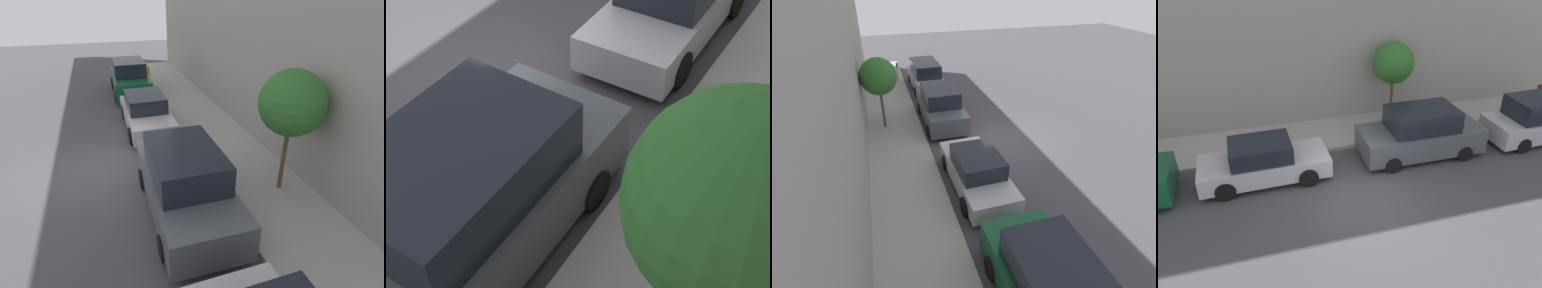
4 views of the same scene
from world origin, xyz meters
The scene contains 7 objects.
ground_plane centered at (0.00, 0.00, 0.00)m, with size 60.00×60.00×0.00m, color #424247.
sidewalk centered at (4.88, 0.00, 0.07)m, with size 2.76×32.00×0.15m.
parked_suv_second centered at (2.32, -3.00, 0.93)m, with size 2.08×4.81×1.98m.
parked_sedan_third centered at (2.27, 3.07, 0.72)m, with size 1.92×4.53×1.54m.
parked_suv_fourth centered at (2.21, 8.45, 0.93)m, with size 2.08×4.81×1.98m.
street_tree centered at (5.35, -2.97, 2.85)m, with size 1.83×1.83×3.62m.
fire_hydrant centered at (3.85, 11.69, 0.49)m, with size 0.20×0.20×0.69m.
Camera 1 is at (0.51, -9.46, 5.53)m, focal length 28.00 mm.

